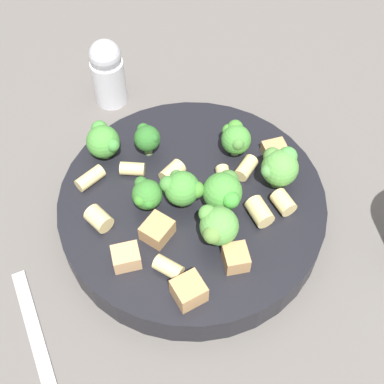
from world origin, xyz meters
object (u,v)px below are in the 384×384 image
at_px(rigatoni_0, 172,172).
at_px(chicken_chunk_0, 189,291).
at_px(rigatoni_7, 283,202).
at_px(chicken_chunk_2, 275,151).
at_px(broccoli_floret_3, 224,191).
at_px(broccoli_floret_6, 146,195).
at_px(rigatoni_5, 260,209).
at_px(rigatoni_6, 246,168).
at_px(rigatoni_1, 132,169).
at_px(rigatoni_2, 90,178).
at_px(chicken_chunk_4, 236,258).
at_px(rigatoni_8, 168,267).
at_px(broccoli_floret_4, 236,138).
at_px(chicken_chunk_1, 157,230).
at_px(pepper_shaker, 108,72).
at_px(broccoli_floret_0, 103,141).
at_px(rigatoni_3, 99,219).
at_px(broccoli_floret_7, 147,138).
at_px(broccoli_floret_1, 279,166).
at_px(rigatoni_4, 224,179).
at_px(broccoli_floret_2, 218,225).
at_px(chicken_chunk_3, 126,257).
at_px(broccoli_floret_5, 182,188).
at_px(pasta_bowl, 192,207).

xyz_separation_m(rigatoni_0, chicken_chunk_0, (0.06, -0.11, 0.00)).
bearing_deg(rigatoni_7, chicken_chunk_2, 110.55).
distance_m(broccoli_floret_3, broccoli_floret_6, 0.07).
xyz_separation_m(broccoli_floret_3, chicken_chunk_2, (0.03, 0.08, -0.02)).
height_order(broccoli_floret_6, rigatoni_5, broccoli_floret_6).
xyz_separation_m(rigatoni_6, chicken_chunk_2, (0.02, 0.03, -0.00)).
xyz_separation_m(rigatoni_6, chicken_chunk_0, (-0.01, -0.14, 0.00)).
height_order(rigatoni_1, rigatoni_5, rigatoni_5).
bearing_deg(rigatoni_2, chicken_chunk_4, -13.84).
relative_size(broccoli_floret_6, rigatoni_8, 1.35).
xyz_separation_m(broccoli_floret_4, chicken_chunk_1, (-0.04, -0.12, -0.01)).
height_order(rigatoni_5, chicken_chunk_4, same).
bearing_deg(broccoli_floret_3, pepper_shaker, 144.16).
relative_size(rigatoni_8, pepper_shaker, 0.30).
bearing_deg(rigatoni_0, pepper_shaker, 137.01).
bearing_deg(rigatoni_1, broccoli_floret_0, 159.45).
relative_size(broccoli_floret_6, chicken_chunk_2, 1.50).
height_order(chicken_chunk_2, pepper_shaker, pepper_shaker).
distance_m(broccoli_floret_6, chicken_chunk_2, 0.14).
height_order(rigatoni_3, rigatoni_8, rigatoni_3).
height_order(broccoli_floret_7, chicken_chunk_4, broccoli_floret_7).
height_order(broccoli_floret_1, chicken_chunk_4, broccoli_floret_1).
distance_m(broccoli_floret_6, chicken_chunk_0, 0.10).
bearing_deg(pepper_shaker, rigatoni_7, -25.69).
xyz_separation_m(rigatoni_4, rigatoni_8, (-0.02, -0.11, 0.00)).
height_order(broccoli_floret_6, chicken_chunk_0, broccoli_floret_6).
bearing_deg(rigatoni_6, broccoli_floret_2, -92.35).
bearing_deg(rigatoni_6, rigatoni_5, -59.53).
bearing_deg(broccoli_floret_1, chicken_chunk_0, -106.20).
relative_size(rigatoni_1, pepper_shaker, 0.28).
bearing_deg(rigatoni_1, rigatoni_5, -3.08).
relative_size(rigatoni_0, rigatoni_1, 0.95).
distance_m(broccoli_floret_0, rigatoni_8, 0.15).
bearing_deg(rigatoni_6, rigatoni_4, -129.84).
bearing_deg(rigatoni_1, rigatoni_6, 19.34).
xyz_separation_m(broccoli_floret_1, broccoli_floret_6, (-0.11, -0.07, -0.01)).
distance_m(broccoli_floret_6, rigatoni_2, 0.07).
bearing_deg(rigatoni_3, chicken_chunk_2, 45.15).
bearing_deg(broccoli_floret_1, chicken_chunk_3, -128.82).
xyz_separation_m(broccoli_floret_6, chicken_chunk_4, (0.09, -0.03, -0.01)).
height_order(chicken_chunk_0, chicken_chunk_1, chicken_chunk_0).
height_order(rigatoni_2, rigatoni_4, same).
relative_size(broccoli_floret_0, broccoli_floret_2, 0.85).
bearing_deg(broccoli_floret_2, pepper_shaker, 137.69).
distance_m(broccoli_floret_4, rigatoni_2, 0.15).
distance_m(rigatoni_2, chicken_chunk_0, 0.15).
height_order(broccoli_floret_5, rigatoni_8, broccoli_floret_5).
height_order(pasta_bowl, pepper_shaker, pepper_shaker).
bearing_deg(broccoli_floret_5, rigatoni_3, -143.60).
distance_m(broccoli_floret_2, broccoli_floret_7, 0.12).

